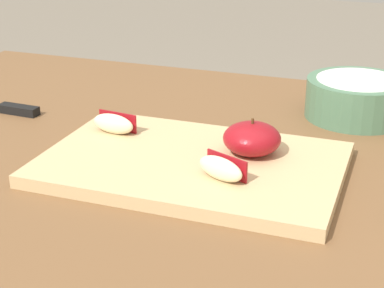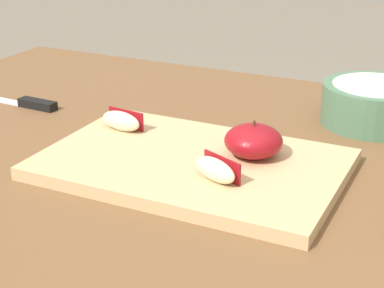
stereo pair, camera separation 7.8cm
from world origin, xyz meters
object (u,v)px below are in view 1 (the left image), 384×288
(apple_wedge_near_knife, at_px, (114,124))
(ceramic_fruit_bowl, at_px, (358,97))
(apple_wedge_right, at_px, (221,168))
(cutting_board, at_px, (192,164))
(apple_half_skin_up, at_px, (252,138))
(paring_knife, at_px, (12,109))

(apple_wedge_near_knife, relative_size, ceramic_fruit_bowl, 0.41)
(apple_wedge_right, distance_m, apple_wedge_near_knife, 0.21)
(cutting_board, distance_m, ceramic_fruit_bowl, 0.33)
(apple_half_skin_up, height_order, paring_knife, apple_half_skin_up)
(apple_wedge_right, xyz_separation_m, apple_wedge_near_knife, (-0.19, 0.09, 0.00))
(cutting_board, bearing_deg, apple_wedge_right, -41.08)
(apple_wedge_near_knife, distance_m, paring_knife, 0.23)
(apple_wedge_right, height_order, paring_knife, apple_wedge_right)
(ceramic_fruit_bowl, bearing_deg, paring_knife, -162.28)
(apple_wedge_right, bearing_deg, paring_knife, 158.81)
(paring_knife, bearing_deg, apple_wedge_near_knife, -16.36)
(cutting_board, bearing_deg, ceramic_fruit_bowl, 57.61)
(apple_half_skin_up, xyz_separation_m, paring_knife, (-0.42, 0.07, -0.03))
(cutting_board, height_order, apple_wedge_near_knife, apple_wedge_near_knife)
(apple_half_skin_up, distance_m, paring_knife, 0.43)
(apple_half_skin_up, distance_m, ceramic_fruit_bowl, 0.26)
(cutting_board, distance_m, apple_wedge_near_knife, 0.15)
(cutting_board, bearing_deg, apple_half_skin_up, 31.68)
(cutting_board, height_order, apple_wedge_right, apple_wedge_right)
(apple_wedge_right, xyz_separation_m, paring_knife, (-0.41, 0.16, -0.03))
(apple_half_skin_up, relative_size, apple_wedge_right, 1.12)
(apple_wedge_right, xyz_separation_m, ceramic_fruit_bowl, (0.12, 0.33, 0.00))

